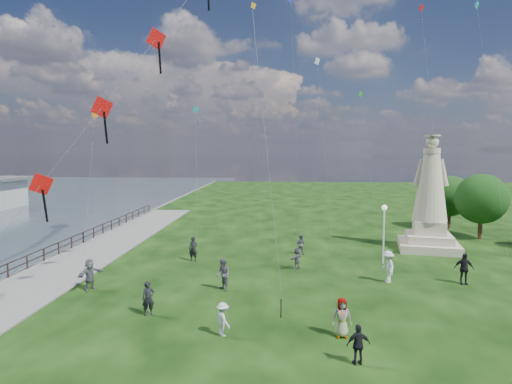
# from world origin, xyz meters

# --- Properties ---
(waterfront) EXTENTS (200.00, 200.00, 1.51)m
(waterfront) POSITION_xyz_m (-15.24, 8.99, -0.06)
(waterfront) COLOR #2C3C43
(waterfront) RESTS_ON ground
(statue) EXTENTS (5.27, 5.27, 9.09)m
(statue) POSITION_xyz_m (12.22, 17.73, 3.44)
(statue) COLOR tan
(statue) RESTS_ON ground
(lamppost) EXTENTS (0.38, 0.38, 4.15)m
(lamppost) POSITION_xyz_m (7.61, 13.19, 2.99)
(lamppost) COLOR silver
(lamppost) RESTS_ON ground
(tree_row) EXTENTS (8.52, 12.71, 5.84)m
(tree_row) POSITION_xyz_m (18.56, 23.35, 3.32)
(tree_row) COLOR #382314
(tree_row) RESTS_ON ground
(person_0) EXTENTS (0.71, 0.62, 1.65)m
(person_0) POSITION_xyz_m (-5.88, 2.91, 0.83)
(person_0) COLOR black
(person_0) RESTS_ON ground
(person_1) EXTENTS (0.96, 1.04, 1.83)m
(person_1) POSITION_xyz_m (-2.78, 6.74, 0.91)
(person_1) COLOR #595960
(person_1) RESTS_ON ground
(person_2) EXTENTS (0.97, 1.04, 1.45)m
(person_2) POSITION_xyz_m (-1.98, 0.86, 0.73)
(person_2) COLOR silver
(person_2) RESTS_ON ground
(person_3) EXTENTS (0.95, 0.58, 1.53)m
(person_3) POSITION_xyz_m (3.38, -1.28, 0.77)
(person_3) COLOR black
(person_3) RESTS_ON ground
(person_4) EXTENTS (0.85, 0.56, 1.68)m
(person_4) POSITION_xyz_m (3.08, 1.07, 0.84)
(person_4) COLOR #595960
(person_4) RESTS_ON ground
(person_5) EXTENTS (1.49, 1.80, 1.80)m
(person_5) POSITION_xyz_m (-10.35, 6.36, 0.90)
(person_5) COLOR #595960
(person_5) RESTS_ON ground
(person_6) EXTENTS (0.69, 0.50, 1.76)m
(person_6) POSITION_xyz_m (-5.81, 13.00, 0.88)
(person_6) COLOR black
(person_6) RESTS_ON ground
(person_7) EXTENTS (0.85, 0.68, 1.53)m
(person_7) POSITION_xyz_m (1.95, 15.53, 0.77)
(person_7) COLOR #595960
(person_7) RESTS_ON ground
(person_8) EXTENTS (0.87, 1.35, 1.93)m
(person_8) POSITION_xyz_m (6.87, 8.82, 0.96)
(person_8) COLOR silver
(person_8) RESTS_ON ground
(person_9) EXTENTS (1.17, 0.72, 1.87)m
(person_9) POSITION_xyz_m (11.29, 8.78, 0.94)
(person_9) COLOR black
(person_9) RESTS_ON ground
(person_11) EXTENTS (1.22, 1.46, 1.47)m
(person_11) POSITION_xyz_m (1.52, 11.39, 0.73)
(person_11) COLOR #595960
(person_11) RESTS_ON ground
(red_kite_train) EXTENTS (12.58, 9.35, 20.90)m
(red_kite_train) POSITION_xyz_m (-5.94, 4.58, 12.92)
(red_kite_train) COLOR black
(red_kite_train) RESTS_ON ground
(small_kites) EXTENTS (32.77, 16.30, 22.77)m
(small_kites) POSITION_xyz_m (2.89, 22.66, 13.77)
(small_kites) COLOR teal
(small_kites) RESTS_ON ground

